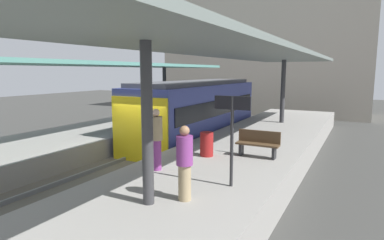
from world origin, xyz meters
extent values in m
plane|color=#383835|center=(0.00, 0.00, 0.00)|extent=(80.00, 80.00, 0.00)
cube|color=gray|center=(-3.80, 0.00, 0.50)|extent=(4.40, 28.00, 1.00)
cube|color=gray|center=(3.80, 0.00, 0.50)|extent=(4.40, 28.00, 1.00)
cube|color=#59544C|center=(0.00, 0.00, 0.10)|extent=(3.20, 28.00, 0.20)
cube|color=slate|center=(-0.72, 0.00, 0.27)|extent=(0.08, 28.00, 0.14)
cube|color=slate|center=(0.72, 0.00, 0.27)|extent=(0.08, 28.00, 0.14)
cube|color=#38428C|center=(0.00, 4.91, 1.65)|extent=(2.70, 10.03, 2.90)
cube|color=yellow|center=(0.00, -0.14, 1.50)|extent=(2.65, 0.08, 2.60)
cube|color=black|center=(-1.37, 4.91, 2.00)|extent=(0.04, 9.23, 0.76)
cube|color=black|center=(1.37, 4.91, 2.00)|extent=(0.04, 9.23, 0.76)
cube|color=#515156|center=(0.00, 4.91, 3.20)|extent=(2.16, 9.53, 0.20)
cylinder|color=#333335|center=(-3.80, 7.70, 2.52)|extent=(0.24, 0.24, 3.05)
cube|color=slate|center=(-3.80, 1.40, 4.13)|extent=(4.18, 21.00, 0.16)
cylinder|color=#333335|center=(3.80, -4.90, 2.70)|extent=(0.24, 0.24, 3.40)
cylinder|color=#333335|center=(3.80, 7.70, 2.70)|extent=(0.24, 0.24, 3.40)
cube|color=slate|center=(3.80, 1.40, 4.48)|extent=(4.18, 21.00, 0.16)
cube|color=black|center=(4.19, -0.12, 1.20)|extent=(0.08, 0.32, 0.40)
cube|color=black|center=(5.29, -0.12, 1.20)|extent=(0.08, 0.32, 0.40)
cube|color=#4C3823|center=(4.74, -0.12, 1.43)|extent=(1.40, 0.40, 0.06)
cube|color=#4C3823|center=(4.74, 0.06, 1.66)|extent=(1.40, 0.06, 0.40)
cylinder|color=#262628|center=(4.97, -3.08, 2.10)|extent=(0.08, 0.08, 2.20)
cube|color=black|center=(4.97, -3.08, 3.05)|extent=(0.90, 0.06, 0.32)
cylinder|color=maroon|center=(3.21, -0.75, 1.40)|extent=(0.44, 0.44, 0.80)
cylinder|color=#7A337A|center=(2.60, -2.81, 1.44)|extent=(0.28, 0.28, 0.87)
cylinder|color=#998460|center=(2.60, -2.81, 2.20)|extent=(0.36, 0.36, 0.67)
sphere|color=beige|center=(2.60, -2.81, 2.65)|extent=(0.22, 0.22, 0.22)
cylinder|color=#998460|center=(4.39, -4.38, 1.40)|extent=(0.28, 0.28, 0.79)
cylinder|color=#7A337A|center=(4.39, -4.38, 2.11)|extent=(0.36, 0.36, 0.64)
sphere|color=#936B4C|center=(4.39, -4.38, 2.54)|extent=(0.22, 0.22, 0.22)
cube|color=#A89E8E|center=(-0.66, 20.00, 5.50)|extent=(18.00, 6.00, 11.00)
camera|label=1|loc=(7.70, -10.35, 3.79)|focal=30.62mm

